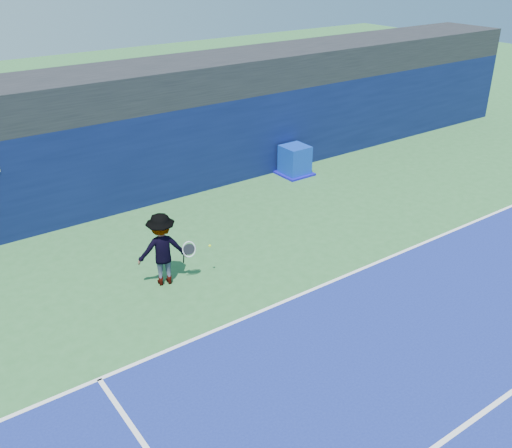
{
  "coord_description": "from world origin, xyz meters",
  "views": [
    {
      "loc": [
        -7.59,
        -5.94,
        7.78
      ],
      "look_at": [
        0.42,
        5.2,
        1.0
      ],
      "focal_mm": 40.0,
      "sensor_mm": 36.0,
      "label": 1
    }
  ],
  "objects": [
    {
      "name": "stadium_band",
      "position": [
        0.0,
        11.5,
        3.6
      ],
      "size": [
        36.0,
        3.0,
        1.2
      ],
      "primitive_type": "cube",
      "color": "black",
      "rests_on": "back_wall_assembly"
    },
    {
      "name": "equipment_cart",
      "position": [
        5.24,
        9.43,
        0.5
      ],
      "size": [
        1.15,
        1.15,
        1.1
      ],
      "color": "#0B2DA2",
      "rests_on": "ground"
    },
    {
      "name": "service_line",
      "position": [
        0.0,
        -2.0,
        0.01
      ],
      "size": [
        24.0,
        0.1,
        0.01
      ],
      "primitive_type": "cube",
      "color": "white",
      "rests_on": "ground"
    },
    {
      "name": "ground",
      "position": [
        0.0,
        0.0,
        0.0
      ],
      "size": [
        80.0,
        80.0,
        0.0
      ],
      "primitive_type": "plane",
      "color": "#2F6933",
      "rests_on": "ground"
    },
    {
      "name": "back_wall_assembly",
      "position": [
        -0.0,
        10.5,
        1.5
      ],
      "size": [
        36.0,
        1.03,
        3.0
      ],
      "color": "#0A133C",
      "rests_on": "ground"
    },
    {
      "name": "tennis_player",
      "position": [
        -2.25,
        5.48,
        0.96
      ],
      "size": [
        1.46,
        1.04,
        1.92
      ],
      "color": "silver",
      "rests_on": "ground"
    },
    {
      "name": "baseline",
      "position": [
        0.0,
        3.0,
        0.01
      ],
      "size": [
        24.0,
        0.1,
        0.01
      ],
      "primitive_type": "cube",
      "color": "white",
      "rests_on": "ground"
    },
    {
      "name": "tennis_ball",
      "position": [
        -1.1,
        5.1,
        0.87
      ],
      "size": [
        0.07,
        0.07,
        0.07
      ],
      "color": "#C1DC18",
      "rests_on": "ground"
    }
  ]
}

